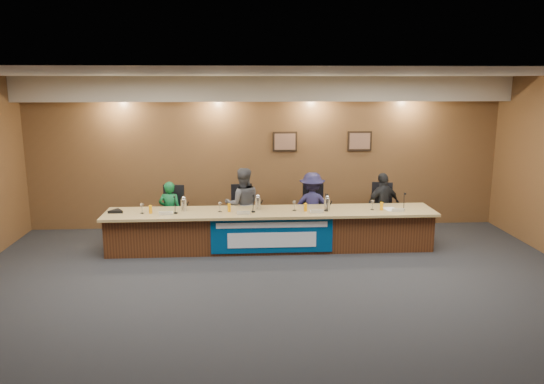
{
  "coord_description": "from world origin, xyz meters",
  "views": [
    {
      "loc": [
        -0.58,
        -7.16,
        3.12
      ],
      "look_at": [
        0.03,
        2.42,
        1.09
      ],
      "focal_mm": 35.0,
      "sensor_mm": 36.0,
      "label": 1
    }
  ],
  "objects": [
    {
      "name": "dais_body",
      "position": [
        0.0,
        2.4,
        0.35
      ],
      "size": [
        6.0,
        0.8,
        0.7
      ],
      "primitive_type": "cube",
      "color": "#4A2512",
      "rests_on": "floor"
    },
    {
      "name": "ceiling",
      "position": [
        0.0,
        0.0,
        3.2
      ],
      "size": [
        10.0,
        8.0,
        0.04
      ],
      "primitive_type": "cube",
      "color": "silver",
      "rests_on": "wall_back"
    },
    {
      "name": "nameplate_a",
      "position": [
        -1.9,
        2.13,
        0.8
      ],
      "size": [
        0.24,
        0.08,
        0.1
      ],
      "primitive_type": "cube",
      "rotation": [
        0.31,
        0.0,
        0.0
      ],
      "color": "white",
      "rests_on": "dais_top"
    },
    {
      "name": "microphone_a",
      "position": [
        -1.74,
        2.26,
        0.76
      ],
      "size": [
        0.07,
        0.07,
        0.02
      ],
      "primitive_type": "cylinder",
      "color": "black",
      "rests_on": "dais_top"
    },
    {
      "name": "panelist_a",
      "position": [
        -1.93,
        3.0,
        0.6
      ],
      "size": [
        0.47,
        0.33,
        1.2
      ],
      "primitive_type": "imported",
      "rotation": [
        0.0,
        0.0,
        3.04
      ],
      "color": "#0D5728",
      "rests_on": "floor"
    },
    {
      "name": "wall_back",
      "position": [
        0.0,
        4.0,
        1.6
      ],
      "size": [
        10.0,
        0.04,
        3.2
      ],
      "primitive_type": "cube",
      "color": "brown",
      "rests_on": "floor"
    },
    {
      "name": "water_glass_c",
      "position": [
        0.44,
        2.33,
        0.84
      ],
      "size": [
        0.08,
        0.08,
        0.18
      ],
      "primitive_type": "cylinder",
      "color": "silver",
      "rests_on": "dais_top"
    },
    {
      "name": "wall_photo_right",
      "position": [
        2.0,
        3.97,
        1.85
      ],
      "size": [
        0.52,
        0.04,
        0.42
      ],
      "primitive_type": "cube",
      "color": "black",
      "rests_on": "wall_back"
    },
    {
      "name": "juice_glass_a",
      "position": [
        -2.19,
        2.29,
        0.82
      ],
      "size": [
        0.06,
        0.06,
        0.15
      ],
      "primitive_type": "cylinder",
      "color": "orange",
      "rests_on": "dais_top"
    },
    {
      "name": "carafe_mid",
      "position": [
        -0.24,
        2.44,
        0.87
      ],
      "size": [
        0.11,
        0.11,
        0.24
      ],
      "primitive_type": "cylinder",
      "color": "silver",
      "rests_on": "dais_top"
    },
    {
      "name": "office_chair_b",
      "position": [
        -0.51,
        3.1,
        0.48
      ],
      "size": [
        0.52,
        0.52,
        0.08
      ],
      "primitive_type": "cube",
      "rotation": [
        0.0,
        0.0,
        0.09
      ],
      "color": "black",
      "rests_on": "floor"
    },
    {
      "name": "banner_text_upper",
      "position": [
        0.0,
        1.97,
        0.58
      ],
      "size": [
        2.0,
        0.01,
        0.1
      ],
      "primitive_type": "cube",
      "color": "silver",
      "rests_on": "banner"
    },
    {
      "name": "carafe_left",
      "position": [
        -1.61,
        2.45,
        0.86
      ],
      "size": [
        0.11,
        0.11,
        0.22
      ],
      "primitive_type": "cylinder",
      "color": "silver",
      "rests_on": "dais_top"
    },
    {
      "name": "nameplate_b",
      "position": [
        -0.51,
        2.09,
        0.8
      ],
      "size": [
        0.24,
        0.08,
        0.1
      ],
      "primitive_type": "cube",
      "rotation": [
        0.31,
        0.0,
        0.0
      ],
      "color": "white",
      "rests_on": "dais_top"
    },
    {
      "name": "carafe_right",
      "position": [
        1.05,
        2.35,
        0.86
      ],
      "size": [
        0.11,
        0.11,
        0.22
      ],
      "primitive_type": "cylinder",
      "color": "silver",
      "rests_on": "dais_top"
    },
    {
      "name": "panelist_d",
      "position": [
        2.29,
        3.0,
        0.66
      ],
      "size": [
        0.84,
        0.58,
        1.33
      ],
      "primitive_type": "imported",
      "rotation": [
        0.0,
        0.0,
        3.51
      ],
      "color": "black",
      "rests_on": "floor"
    },
    {
      "name": "water_glass_b",
      "position": [
        -0.94,
        2.33,
        0.84
      ],
      "size": [
        0.08,
        0.08,
        0.18
      ],
      "primitive_type": "cylinder",
      "color": "silver",
      "rests_on": "dais_top"
    },
    {
      "name": "microphone_b",
      "position": [
        -0.33,
        2.26,
        0.76
      ],
      "size": [
        0.07,
        0.07,
        0.02
      ],
      "primitive_type": "cylinder",
      "color": "black",
      "rests_on": "dais_top"
    },
    {
      "name": "dais_top",
      "position": [
        0.0,
        2.35,
        0.72
      ],
      "size": [
        6.1,
        0.95,
        0.05
      ],
      "primitive_type": "cube",
      "color": "#A68A54",
      "rests_on": "dais_body"
    },
    {
      "name": "juice_glass_b",
      "position": [
        -0.77,
        2.33,
        0.82
      ],
      "size": [
        0.06,
        0.06,
        0.15
      ],
      "primitive_type": "cylinder",
      "color": "orange",
      "rests_on": "dais_top"
    },
    {
      "name": "office_chair_a",
      "position": [
        -1.93,
        3.1,
        0.48
      ],
      "size": [
        0.57,
        0.57,
        0.08
      ],
      "primitive_type": "cube",
      "rotation": [
        0.0,
        0.0,
        -0.22
      ],
      "color": "black",
      "rests_on": "floor"
    },
    {
      "name": "microphone_c",
      "position": [
        1.02,
        2.27,
        0.76
      ],
      "size": [
        0.07,
        0.07,
        0.02
      ],
      "primitive_type": "cylinder",
      "color": "black",
      "rests_on": "dais_top"
    },
    {
      "name": "speakerphone",
      "position": [
        -2.83,
        2.4,
        0.78
      ],
      "size": [
        0.32,
        0.32,
        0.05
      ],
      "primitive_type": "cylinder",
      "color": "black",
      "rests_on": "dais_top"
    },
    {
      "name": "juice_glass_c",
      "position": [
        0.64,
        2.28,
        0.82
      ],
      "size": [
        0.06,
        0.06,
        0.15
      ],
      "primitive_type": "cylinder",
      "color": "orange",
      "rests_on": "dais_top"
    },
    {
      "name": "wall_photo_left",
      "position": [
        0.4,
        3.97,
        1.85
      ],
      "size": [
        0.52,
        0.04,
        0.42
      ],
      "primitive_type": "cube",
      "color": "black",
      "rests_on": "wall_back"
    },
    {
      "name": "soffit",
      "position": [
        0.0,
        3.75,
        2.95
      ],
      "size": [
        10.0,
        0.5,
        0.5
      ],
      "primitive_type": "cube",
      "color": "beige",
      "rests_on": "wall_back"
    },
    {
      "name": "juice_glass_d",
      "position": [
        2.06,
        2.28,
        0.82
      ],
      "size": [
        0.06,
        0.06,
        0.15
      ],
      "primitive_type": "cylinder",
      "color": "orange",
      "rests_on": "dais_top"
    },
    {
      "name": "paper_stack",
      "position": [
        2.25,
        2.32,
        0.75
      ],
      "size": [
        0.26,
        0.33,
        0.01
      ],
      "primitive_type": "cube",
      "rotation": [
        0.0,
        0.0,
        0.14
      ],
      "color": "white",
      "rests_on": "dais_top"
    },
    {
      "name": "office_chair_c",
      "position": [
        0.86,
        3.1,
        0.48
      ],
      "size": [
        0.6,
        0.6,
        0.08
      ],
      "primitive_type": "cube",
      "rotation": [
        0.0,
        0.0,
        -0.29
      ],
      "color": "black",
      "rests_on": "floor"
    },
    {
      "name": "nameplate_c",
      "position": [
        0.83,
        2.1,
        0.8
      ],
      "size": [
        0.24,
        0.08,
        0.1
      ],
      "primitive_type": "cube",
      "rotation": [
        0.31,
        0.0,
        0.0
      ],
      "color": "white",
      "rests_on": "dais_top"
    },
    {
      "name": "panelist_b",
      "position": [
        -0.51,
        3.0,
        0.73
      ],
      "size": [
        0.75,
        0.61,
        1.45
      ],
      "primitive_type": "imported",
      "rotation": [
        0.0,
        0.0,
        3.23
      ],
      "color": "#45454A",
      "rests_on": "floor"
    },
    {
      "name": "water_glass_a",
      "position": [
        -2.34,
        2.28,
        0.84
      ],
      "size": [
        0.08,
        0.08,
        0.18
      ],
      "primitive_type": "cylinder",
      "color": "silver",
      "rests_on": "dais_top"
    },
    {
      "name": "panelist_c",
      "position": [
        0.86,
        3.0,
        0.67
      ],
      "size": [
        0.91,
        0.57,
        1.35
      ],
      "primitive_type": "imported",
      "rotation": [
        0.0,
        0.0,
        3.06
      ],
      "color": "#1C1A3C",
      "rests_on": "floor"
    },
    {
      "name": "water_glass_d",
      "position": [
        1.89,
        2.29,
        0.84
      ],
      "size": [
        0.08,
        0.08,
        0.18
      ],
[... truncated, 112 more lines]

